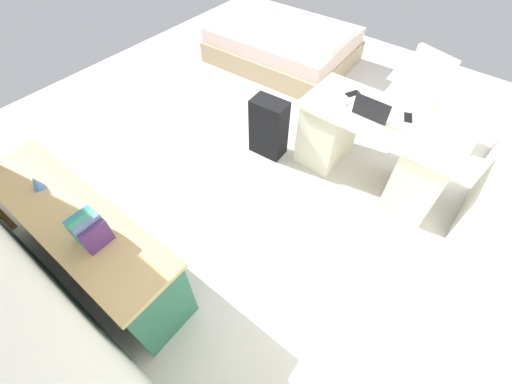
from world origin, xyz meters
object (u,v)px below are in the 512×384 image
cell_phone_by_mouse (353,93)px  bed (284,45)px  laptop (372,112)px  suitcase_black (269,128)px  computer_mouse (347,102)px  cell_phone_near_laptop (408,118)px  office_chair (410,103)px  figurine_small (36,183)px  desk (374,147)px  credenza (89,241)px

cell_phone_by_mouse → bed: bearing=-11.6°
laptop → bed: bearing=-36.6°
suitcase_black → laptop: bearing=-168.7°
computer_mouse → cell_phone_near_laptop: (-0.52, -0.14, -0.01)m
office_chair → figurine_small: office_chair is taller
desk → office_chair: office_chair is taller
desk → cell_phone_by_mouse: size_ratio=10.61×
office_chair → laptop: bearing=83.9°
bed → computer_mouse: computer_mouse is taller
office_chair → computer_mouse: size_ratio=9.40×
suitcase_black → computer_mouse: size_ratio=6.41×
desk → credenza: (1.23, 2.29, -0.02)m
desk → laptop: bearing=40.5°
credenza → office_chair: bearing=-111.4°
desk → office_chair: 0.85m
suitcase_black → cell_phone_by_mouse: cell_phone_by_mouse is taller
bed → cell_phone_by_mouse: cell_phone_by_mouse is taller
credenza → cell_phone_near_laptop: (-1.39, -2.39, 0.39)m
credenza → laptop: (-1.13, -2.21, 0.43)m
office_chair → cell_phone_near_laptop: bearing=102.0°
bed → office_chair: bearing=166.4°
cell_phone_near_laptop → cell_phone_by_mouse: (0.54, -0.02, 0.00)m
computer_mouse → cell_phone_by_mouse: computer_mouse is taller
office_chair → cell_phone_by_mouse: size_ratio=6.91×
credenza → laptop: laptop is taller
bed → figurine_small: bearing=96.5°
bed → laptop: bearing=143.4°
laptop → cell_phone_near_laptop: 0.32m
suitcase_black → cell_phone_by_mouse: 0.88m
laptop → credenza: bearing=62.9°
figurine_small → cell_phone_by_mouse: bearing=-116.5°
office_chair → credenza: office_chair is taller
credenza → cell_phone_by_mouse: size_ratio=13.24×
computer_mouse → cell_phone_near_laptop: bearing=-164.8°
cell_phone_near_laptop → figurine_small: bearing=31.1°
suitcase_black → cell_phone_by_mouse: bearing=-147.9°
computer_mouse → desk: bearing=-173.5°
suitcase_black → figurine_small: 2.10m
office_chair → laptop: 1.01m
desk → suitcase_black: 1.06m
suitcase_black → cell_phone_near_laptop: bearing=-163.8°
credenza → figurine_small: figurine_small is taller
desk → computer_mouse: size_ratio=14.43×
cell_phone_near_laptop → figurine_small: (1.75, 2.39, 0.03)m
credenza → cell_phone_by_mouse: bearing=-109.3°
credenza → suitcase_black: 1.97m
suitcase_black → computer_mouse: bearing=-159.8°
bed → cell_phone_by_mouse: bearing=143.2°
bed → credenza: bearing=102.0°
credenza → figurine_small: bearing=0.2°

